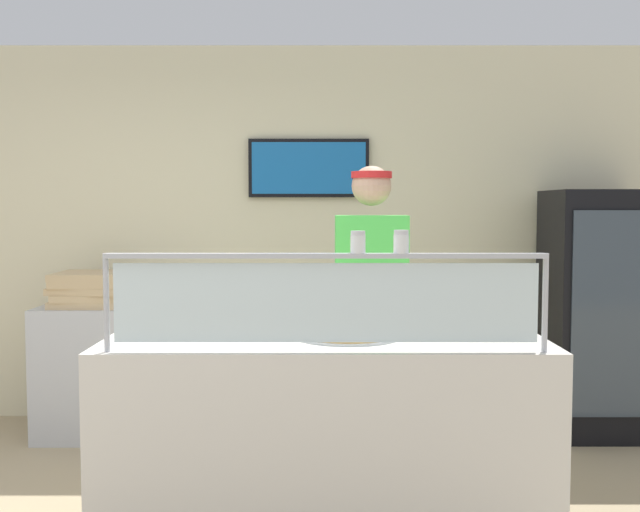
# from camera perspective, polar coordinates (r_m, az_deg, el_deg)

# --- Properties ---
(ground_plane) EXTENTS (12.00, 12.00, 0.00)m
(ground_plane) POSITION_cam_1_polar(r_m,az_deg,el_deg) (4.24, 0.20, -17.58)
(ground_plane) COLOR tan
(ground_plane) RESTS_ON ground
(shop_rear_unit) EXTENTS (6.40, 0.13, 2.70)m
(shop_rear_unit) POSITION_cam_1_polar(r_m,az_deg,el_deg) (5.42, 0.10, 1.81)
(shop_rear_unit) COLOR beige
(shop_rear_unit) RESTS_ON ground
(serving_counter) EXTENTS (2.00, 0.70, 0.95)m
(serving_counter) POSITION_cam_1_polar(r_m,az_deg,el_deg) (3.46, 0.26, -14.19)
(serving_counter) COLOR silver
(serving_counter) RESTS_ON ground
(sneeze_guard) EXTENTS (1.82, 0.06, 0.41)m
(sneeze_guard) POSITION_cam_1_polar(r_m,az_deg,el_deg) (3.02, 0.31, -2.53)
(sneeze_guard) COLOR #B2B5BC
(sneeze_guard) RESTS_ON serving_counter
(pizza_tray) EXTENTS (0.49, 0.49, 0.04)m
(pizza_tray) POSITION_cam_1_polar(r_m,az_deg,el_deg) (3.40, 2.01, -5.98)
(pizza_tray) COLOR #9EA0A8
(pizza_tray) RESTS_ON serving_counter
(pizza_server) EXTENTS (0.12, 0.29, 0.01)m
(pizza_server) POSITION_cam_1_polar(r_m,az_deg,el_deg) (3.38, 1.69, -5.67)
(pizza_server) COLOR #ADAFB7
(pizza_server) RESTS_ON pizza_tray
(parmesan_shaker) EXTENTS (0.06, 0.06, 0.09)m
(parmesan_shaker) POSITION_cam_1_polar(r_m,az_deg,el_deg) (3.01, 2.81, 0.97)
(parmesan_shaker) COLOR white
(parmesan_shaker) RESTS_ON sneeze_guard
(pepper_flake_shaker) EXTENTS (0.06, 0.06, 0.09)m
(pepper_flake_shaker) POSITION_cam_1_polar(r_m,az_deg,el_deg) (3.02, 6.14, 0.99)
(pepper_flake_shaker) COLOR white
(pepper_flake_shaker) RESTS_ON sneeze_guard
(worker_figure) EXTENTS (0.41, 0.50, 1.76)m
(worker_figure) POSITION_cam_1_polar(r_m,az_deg,el_deg) (3.94, 3.88, -4.07)
(worker_figure) COLOR #23232D
(worker_figure) RESTS_ON ground
(drink_fridge) EXTENTS (0.69, 0.63, 1.66)m
(drink_fridge) POSITION_cam_1_polar(r_m,az_deg,el_deg) (5.37, 20.62, -4.10)
(drink_fridge) COLOR black
(drink_fridge) RESTS_ON ground
(prep_shelf) EXTENTS (0.70, 0.55, 0.88)m
(prep_shelf) POSITION_cam_1_polar(r_m,az_deg,el_deg) (5.27, -17.14, -8.44)
(prep_shelf) COLOR #B7BABF
(prep_shelf) RESTS_ON ground
(pizza_box_stack) EXTENTS (0.50, 0.48, 0.22)m
(pizza_box_stack) POSITION_cam_1_polar(r_m,az_deg,el_deg) (5.18, -17.28, -2.44)
(pizza_box_stack) COLOR tan
(pizza_box_stack) RESTS_ON prep_shelf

